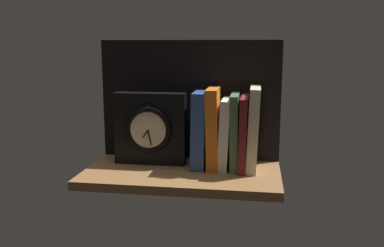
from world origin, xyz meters
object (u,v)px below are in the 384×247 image
Objects in this scene: book_maroon_dawkins at (243,133)px; book_orange_pandolfini at (214,128)px; book_green_romantic at (235,131)px; book_white_catcher at (225,134)px; framed_clock at (150,129)px; book_cream_twain at (253,128)px; book_blue_modern at (200,129)px.

book_orange_pandolfini is at bearing 180.00° from book_maroon_dawkins.
book_white_catcher is at bearing 180.00° from book_green_romantic.
book_maroon_dawkins is 28.22cm from framed_clock.
book_white_catcher is 0.96× the size of book_maroon_dawkins.
book_cream_twain is (5.34, 0.00, 1.07)cm from book_green_romantic.
framed_clock is at bearing 179.49° from book_green_romantic.
book_white_catcher is 0.93× the size of book_green_romantic.
book_orange_pandolfini is 0.98× the size of book_cream_twain.
book_cream_twain is at bearing 0.00° from book_maroon_dawkins.
book_cream_twain reaches higher than framed_clock.
book_maroon_dawkins is 3.13cm from book_cream_twain.
book_white_catcher is at bearing 0.00° from book_orange_pandolfini.
book_green_romantic is 0.91× the size of book_cream_twain.
book_white_catcher is at bearing 180.00° from book_cream_twain.
book_blue_modern is 7.49cm from book_white_catcher.
book_orange_pandolfini is at bearing 180.00° from book_white_catcher.
book_cream_twain reaches higher than book_white_catcher.
book_cream_twain is 1.10× the size of framed_clock.
book_maroon_dawkins reaches higher than book_white_catcher.
framed_clock is at bearing 179.43° from book_white_catcher.
book_blue_modern is 12.81cm from book_maroon_dawkins.
book_blue_modern is 4.05cm from book_orange_pandolfini.
book_blue_modern is 1.03× the size of framed_clock.
book_blue_modern reaches higher than book_white_catcher.
book_orange_pandolfini is at bearing 180.00° from book_green_romantic.
book_orange_pandolfini is (4.01, 0.00, 0.53)cm from book_blue_modern.
book_cream_twain is (11.61, 0.00, 0.25)cm from book_orange_pandolfini.
book_white_catcher is (3.41, 0.00, -1.54)cm from book_orange_pandolfini.
book_orange_pandolfini is 3.74cm from book_white_catcher.
book_orange_pandolfini is 1.07× the size of book_green_romantic.
book_green_romantic is at bearing -0.51° from framed_clock.
book_orange_pandolfini is at bearing 0.00° from book_blue_modern.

